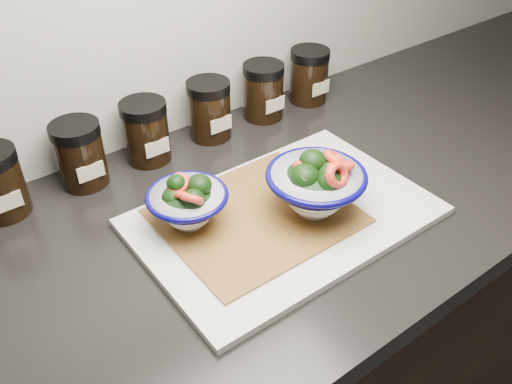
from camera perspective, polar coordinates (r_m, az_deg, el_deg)
countertop at (r=0.86m, az=-2.14°, el=-4.14°), size 3.50×0.60×0.04m
cutting_board at (r=0.85m, az=2.98°, el=-2.58°), size 0.45×0.30×0.01m
bamboo_mat at (r=0.84m, az=-0.00°, el=-2.51°), size 0.28×0.24×0.00m
bowl_left at (r=0.80m, az=-7.21°, el=-1.14°), size 0.12×0.12×0.09m
bowl_right at (r=0.82m, az=6.39°, el=0.80°), size 0.15×0.15×0.11m
spice_jar_b at (r=0.94m, az=-18.04°, el=3.80°), size 0.08×0.08×0.11m
spice_jar_c at (r=0.98m, az=-11.51°, el=6.26°), size 0.08×0.08×0.11m
spice_jar_d at (r=1.03m, az=-4.93°, el=8.63°), size 0.08×0.08×0.11m
spice_jar_e at (r=1.10m, az=0.78°, el=10.57°), size 0.08×0.08×0.11m
spice_jar_f at (r=1.17m, az=5.59°, el=12.11°), size 0.08×0.08×0.11m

